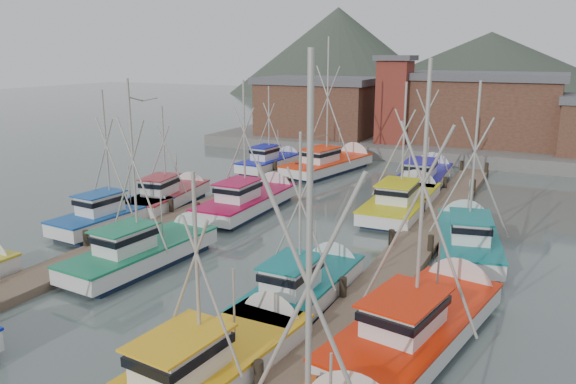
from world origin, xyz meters
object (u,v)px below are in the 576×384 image
at_px(lookout_tower, 394,99).
at_px(boat_8, 251,200).
at_px(boat_4, 150,250).
at_px(boat_1, 216,362).
at_px(boat_12, 332,163).

xyz_separation_m(lookout_tower, boat_8, (-2.44, -24.25, -4.87)).
xyz_separation_m(boat_4, boat_8, (-0.34, 10.50, -0.00)).
bearing_deg(boat_8, boat_4, -88.62).
distance_m(boat_1, boat_4, 11.11).
height_order(boat_8, boat_12, boat_12).
bearing_deg(boat_4, boat_1, -35.21).
bearing_deg(boat_8, boat_1, -63.78).
bearing_deg(boat_12, lookout_tower, 88.52).
xyz_separation_m(boat_8, boat_12, (0.10, 13.83, 0.01)).
bearing_deg(boat_4, boat_8, 96.54).
relative_size(lookout_tower, boat_1, 0.93).
bearing_deg(boat_1, boat_12, 111.43).
relative_size(boat_1, boat_8, 0.97).
relative_size(lookout_tower, boat_12, 0.69).
distance_m(lookout_tower, boat_8, 24.86).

